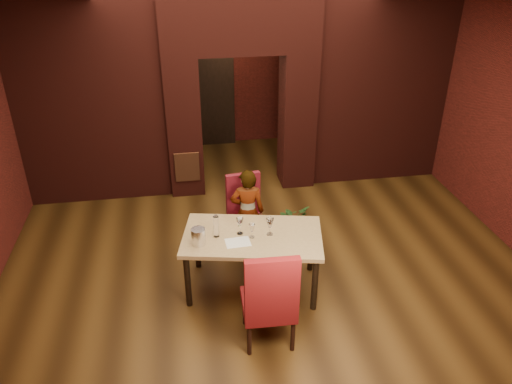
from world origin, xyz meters
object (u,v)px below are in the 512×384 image
Objects in this scene: chair_far at (247,214)px; potted_plant at (293,220)px; chair_near at (268,293)px; wine_bucket at (198,236)px; person_seated at (247,212)px; dining_table at (252,261)px; water_bottle at (216,226)px; wine_glass_a at (240,226)px; wine_glass_c at (270,226)px; wine_glass_b at (252,231)px.

chair_far is 2.27× the size of potted_plant.
chair_near reaches higher than wine_bucket.
person_seated is at bearing -155.16° from potted_plant.
person_seated reaches higher than dining_table.
water_bottle is at bearing -173.88° from dining_table.
chair_far is 1.06m from water_bottle.
wine_glass_a reaches higher than wine_bucket.
wine_glass_c is (0.21, -0.02, 0.50)m from dining_table.
wine_glass_a is (-0.18, 0.94, 0.28)m from chair_near.
person_seated is 0.89m from potted_plant.
potted_plant is (0.57, 1.14, -0.66)m from wine_glass_c.
person_seated reaches higher than wine_glass_a.
wine_glass_b is 0.89× the size of wine_bucket.
chair_near is at bearing -87.02° from wine_glass_b.
water_bottle is at bearing 63.25° from person_seated.
water_bottle is at bearing -138.35° from potted_plant.
person_seated is 5.57× the size of wine_glass_c.
chair_far is at bearing 85.17° from wine_glass_b.
wine_glass_a is 0.29m from water_bottle.
potted_plant is (0.71, 0.22, -0.30)m from chair_far.
water_bottle reaches higher than wine_glass_b.
wine_glass_c is at bearing -116.70° from potted_plant.
chair_near is 0.97× the size of person_seated.
potted_plant is (0.73, 0.34, -0.40)m from person_seated.
wine_glass_a is at bearing 171.54° from dining_table.
dining_table is at bearing -20.22° from wine_glass_a.
chair_far is at bearing -89.90° from person_seated.
wine_glass_a is at bearing -77.32° from chair_near.
chair_far is at bearing 98.78° from wine_glass_c.
chair_near is at bearing -76.19° from dining_table.
person_seated is 5.83× the size of wine_glass_a.
wine_glass_b is (0.13, -0.10, -0.02)m from wine_glass_a.
chair_near is at bearing 95.64° from person_seated.
person_seated is 0.93m from water_bottle.
wine_glass_b is 0.43m from water_bottle.
water_bottle is (-0.42, 0.09, 0.06)m from wine_glass_b.
wine_bucket is at bearing -160.87° from dining_table.
chair_far reaches higher than wine_glass_b.
person_seated is 1.14m from wine_bucket.
chair_far is at bearing 59.81° from water_bottle.
person_seated reaches higher than potted_plant.
wine_glass_a is (-0.21, -0.84, 0.36)m from chair_far.
water_bottle reaches higher than potted_plant.
wine_glass_b is 0.39× the size of potted_plant.
chair_near is 2.18m from potted_plant.
chair_near is 1.00m from wine_glass_a.
chair_near reaches higher than wine_glass_c.
wine_glass_c reaches higher than wine_bucket.
wine_glass_b is at bearing -102.46° from chair_far.
wine_glass_a is 0.36m from wine_glass_c.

